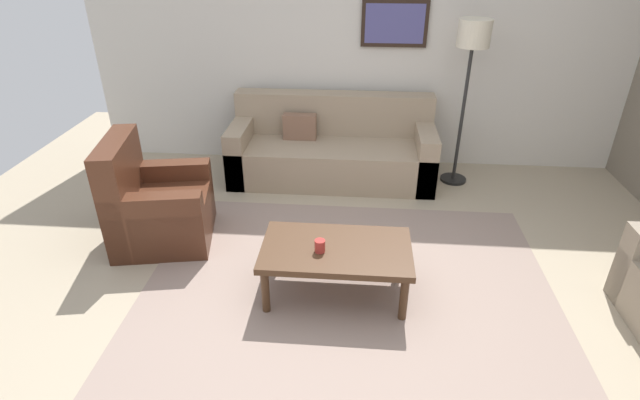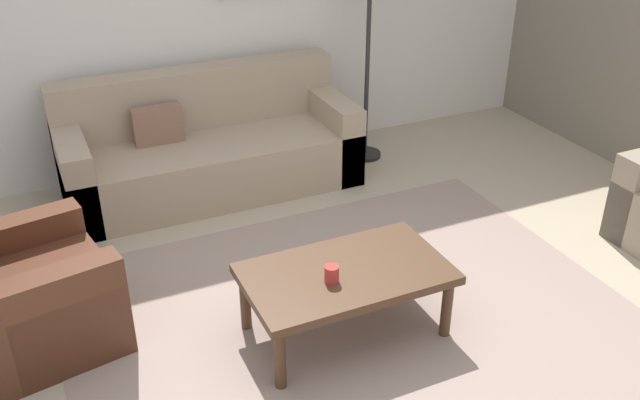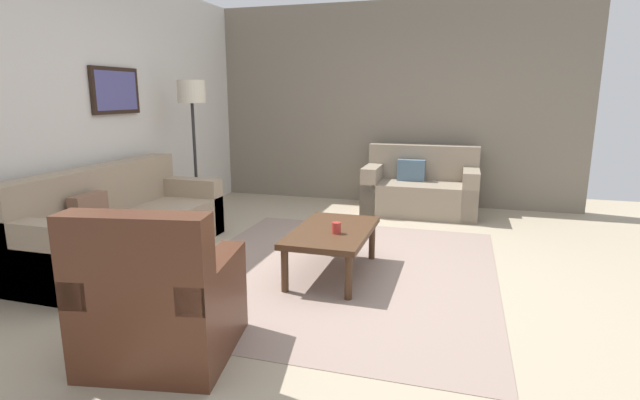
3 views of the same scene
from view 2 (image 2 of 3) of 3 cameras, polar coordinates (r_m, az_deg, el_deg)
ground_plane at (r=4.00m, az=3.42°, el=-10.55°), size 8.00×8.00×0.00m
area_rug at (r=4.00m, az=3.42°, el=-10.51°), size 3.16×2.72×0.01m
couch_main at (r=5.47m, az=-9.20°, el=4.15°), size 2.19×0.87×0.88m
armchair_leather at (r=4.03m, az=-23.62°, el=-7.47°), size 0.93×0.93×0.95m
coffee_table at (r=3.78m, az=2.12°, el=-6.39°), size 1.10×0.64×0.41m
cup at (r=3.63m, az=0.97°, el=-6.08°), size 0.08×0.08×0.09m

